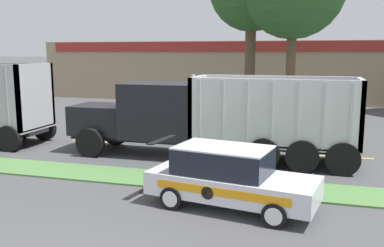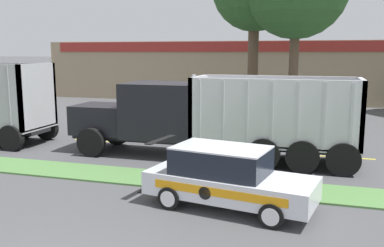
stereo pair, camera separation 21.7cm
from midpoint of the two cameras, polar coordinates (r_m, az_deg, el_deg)
name	(u,v)px [view 2 (the right image)]	position (r m, az deg, el deg)	size (l,w,h in m)	color
grass_verge	(161,179)	(14.01, -3.66, -7.40)	(120.00, 1.74, 0.06)	#517F42
centre_line_2	(2,135)	(23.42, -23.81, -1.36)	(2.40, 0.14, 0.01)	yellow
centre_line_3	(98,141)	(20.36, -12.15, -2.29)	(2.40, 0.14, 0.01)	yellow
centre_line_4	(210,148)	(18.41, 2.78, -3.34)	(2.40, 0.14, 0.01)	yellow
centre_line_5	(343,157)	(17.93, 19.81, -4.25)	(2.40, 0.14, 0.01)	yellow
dump_truck_trail	(189,118)	(16.74, -0.02, 0.68)	(11.25, 2.60, 3.29)	black
rally_car	(227,177)	(11.47, 5.22, -7.10)	(4.69, 2.50, 1.67)	silver
traffic_cone	(147,181)	(12.83, -5.49, -7.68)	(0.44, 0.44, 0.65)	black
store_building_backdrop	(290,70)	(40.19, 13.14, 7.00)	(41.94, 12.10, 4.95)	#9E896B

